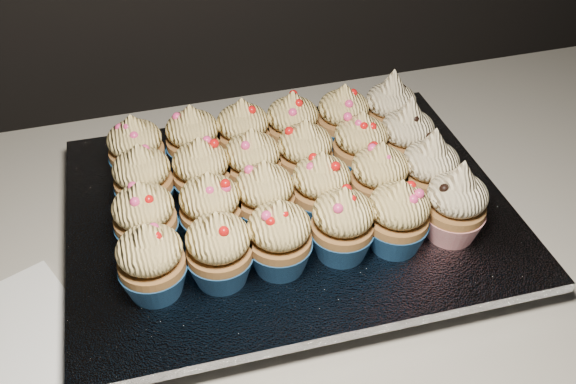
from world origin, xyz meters
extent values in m
cube|color=beige|center=(0.00, 1.70, 0.88)|extent=(2.44, 0.64, 0.04)
cube|color=black|center=(-0.07, 1.71, 0.91)|extent=(0.44, 0.34, 0.02)
cube|color=silver|center=(-0.07, 1.71, 0.93)|extent=(0.48, 0.38, 0.01)
cone|color=navy|center=(-0.22, 1.62, 0.95)|extent=(0.06, 0.06, 0.03)
ellipsoid|color=#F9D57D|center=(-0.22, 1.62, 0.99)|extent=(0.06, 0.06, 0.04)
cone|color=#F9D57D|center=(-0.22, 1.62, 1.01)|extent=(0.03, 0.03, 0.02)
cone|color=navy|center=(-0.16, 1.62, 0.95)|extent=(0.06, 0.06, 0.03)
ellipsoid|color=#F9D57D|center=(-0.16, 1.62, 0.99)|extent=(0.06, 0.06, 0.04)
cone|color=#F9D57D|center=(-0.16, 1.62, 1.01)|extent=(0.03, 0.03, 0.02)
cone|color=navy|center=(-0.11, 1.62, 0.95)|extent=(0.06, 0.06, 0.03)
ellipsoid|color=#F9D57D|center=(-0.11, 1.62, 0.99)|extent=(0.06, 0.06, 0.04)
cone|color=#F9D57D|center=(-0.11, 1.62, 1.01)|extent=(0.03, 0.03, 0.02)
cone|color=navy|center=(-0.04, 1.62, 0.95)|extent=(0.06, 0.06, 0.03)
ellipsoid|color=#F9D57D|center=(-0.04, 1.62, 0.99)|extent=(0.06, 0.06, 0.04)
cone|color=#F9D57D|center=(-0.04, 1.62, 1.01)|extent=(0.03, 0.03, 0.02)
cone|color=navy|center=(0.01, 1.62, 0.95)|extent=(0.06, 0.06, 0.03)
ellipsoid|color=#F9D57D|center=(0.01, 1.62, 0.99)|extent=(0.06, 0.06, 0.04)
cone|color=#F9D57D|center=(0.01, 1.62, 1.01)|extent=(0.03, 0.03, 0.02)
cone|color=#B11823|center=(0.08, 1.62, 0.95)|extent=(0.06, 0.06, 0.03)
ellipsoid|color=beige|center=(0.08, 1.62, 0.99)|extent=(0.06, 0.06, 0.04)
cone|color=beige|center=(0.08, 1.62, 1.02)|extent=(0.03, 0.03, 0.03)
cone|color=navy|center=(-0.22, 1.68, 0.95)|extent=(0.06, 0.06, 0.03)
ellipsoid|color=#F9D57D|center=(-0.22, 1.68, 0.99)|extent=(0.06, 0.06, 0.04)
cone|color=#F9D57D|center=(-0.22, 1.68, 1.01)|extent=(0.03, 0.03, 0.02)
cone|color=navy|center=(-0.16, 1.68, 0.95)|extent=(0.06, 0.06, 0.03)
ellipsoid|color=#F9D57D|center=(-0.16, 1.68, 0.99)|extent=(0.06, 0.06, 0.04)
cone|color=#F9D57D|center=(-0.16, 1.68, 1.01)|extent=(0.03, 0.03, 0.02)
cone|color=navy|center=(-0.10, 1.68, 0.95)|extent=(0.06, 0.06, 0.03)
ellipsoid|color=#F9D57D|center=(-0.10, 1.68, 0.99)|extent=(0.06, 0.06, 0.04)
cone|color=#F9D57D|center=(-0.10, 1.68, 1.01)|extent=(0.03, 0.03, 0.02)
cone|color=navy|center=(-0.04, 1.68, 0.95)|extent=(0.06, 0.06, 0.03)
ellipsoid|color=#F9D57D|center=(-0.04, 1.68, 0.99)|extent=(0.06, 0.06, 0.04)
cone|color=#F9D57D|center=(-0.04, 1.68, 1.01)|extent=(0.03, 0.03, 0.02)
cone|color=navy|center=(0.02, 1.68, 0.95)|extent=(0.06, 0.06, 0.03)
ellipsoid|color=#F9D57D|center=(0.02, 1.68, 0.99)|extent=(0.06, 0.06, 0.04)
cone|color=#F9D57D|center=(0.02, 1.68, 1.01)|extent=(0.03, 0.03, 0.02)
cone|color=#B11823|center=(0.07, 1.67, 0.95)|extent=(0.06, 0.06, 0.03)
ellipsoid|color=beige|center=(0.07, 1.67, 0.99)|extent=(0.06, 0.06, 0.04)
cone|color=beige|center=(0.07, 1.67, 1.02)|extent=(0.03, 0.03, 0.03)
cone|color=navy|center=(-0.22, 1.75, 0.95)|extent=(0.06, 0.06, 0.03)
ellipsoid|color=#F9D57D|center=(-0.22, 1.75, 0.99)|extent=(0.06, 0.06, 0.04)
cone|color=#F9D57D|center=(-0.22, 1.75, 1.01)|extent=(0.03, 0.03, 0.02)
cone|color=navy|center=(-0.16, 1.74, 0.95)|extent=(0.06, 0.06, 0.03)
ellipsoid|color=#F9D57D|center=(-0.16, 1.74, 0.99)|extent=(0.06, 0.06, 0.04)
cone|color=#F9D57D|center=(-0.16, 1.74, 1.01)|extent=(0.03, 0.03, 0.02)
cone|color=navy|center=(-0.10, 1.74, 0.95)|extent=(0.06, 0.06, 0.03)
ellipsoid|color=#F9D57D|center=(-0.10, 1.74, 0.99)|extent=(0.06, 0.06, 0.04)
cone|color=#F9D57D|center=(-0.10, 1.74, 1.01)|extent=(0.03, 0.03, 0.02)
cone|color=navy|center=(-0.04, 1.74, 0.95)|extent=(0.06, 0.06, 0.03)
ellipsoid|color=#F9D57D|center=(-0.04, 1.74, 0.99)|extent=(0.06, 0.06, 0.04)
cone|color=#F9D57D|center=(-0.04, 1.74, 1.01)|extent=(0.03, 0.03, 0.02)
cone|color=navy|center=(0.02, 1.74, 0.95)|extent=(0.06, 0.06, 0.03)
ellipsoid|color=#F9D57D|center=(0.02, 1.74, 0.99)|extent=(0.06, 0.06, 0.04)
cone|color=#F9D57D|center=(0.02, 1.74, 1.01)|extent=(0.03, 0.03, 0.02)
cone|color=#B11823|center=(0.08, 1.74, 0.95)|extent=(0.06, 0.06, 0.03)
ellipsoid|color=beige|center=(0.08, 1.74, 0.99)|extent=(0.06, 0.06, 0.04)
cone|color=beige|center=(0.08, 1.74, 1.02)|extent=(0.03, 0.03, 0.03)
cone|color=navy|center=(-0.22, 1.80, 0.95)|extent=(0.06, 0.06, 0.03)
ellipsoid|color=#F9D57D|center=(-0.22, 1.80, 0.99)|extent=(0.06, 0.06, 0.04)
cone|color=#F9D57D|center=(-0.22, 1.80, 1.01)|extent=(0.03, 0.03, 0.02)
cone|color=navy|center=(-0.16, 1.80, 0.95)|extent=(0.06, 0.06, 0.03)
ellipsoid|color=#F9D57D|center=(-0.16, 1.80, 0.99)|extent=(0.06, 0.06, 0.04)
cone|color=#F9D57D|center=(-0.16, 1.80, 1.01)|extent=(0.03, 0.03, 0.02)
cone|color=navy|center=(-0.10, 1.80, 0.95)|extent=(0.06, 0.06, 0.03)
ellipsoid|color=#F9D57D|center=(-0.10, 1.80, 0.99)|extent=(0.06, 0.06, 0.04)
cone|color=#F9D57D|center=(-0.10, 1.80, 1.01)|extent=(0.03, 0.03, 0.02)
cone|color=navy|center=(-0.04, 1.80, 0.95)|extent=(0.06, 0.06, 0.03)
ellipsoid|color=#F9D57D|center=(-0.04, 1.80, 0.99)|extent=(0.06, 0.06, 0.04)
cone|color=#F9D57D|center=(-0.04, 1.80, 1.01)|extent=(0.03, 0.03, 0.02)
cone|color=navy|center=(0.02, 1.80, 0.95)|extent=(0.06, 0.06, 0.03)
ellipsoid|color=#F9D57D|center=(0.02, 1.80, 0.99)|extent=(0.06, 0.06, 0.04)
cone|color=#F9D57D|center=(0.02, 1.80, 1.01)|extent=(0.03, 0.03, 0.02)
cone|color=#B11823|center=(0.08, 1.80, 0.95)|extent=(0.06, 0.06, 0.03)
ellipsoid|color=beige|center=(0.08, 1.80, 0.99)|extent=(0.06, 0.06, 0.04)
cone|color=beige|center=(0.08, 1.80, 1.02)|extent=(0.03, 0.03, 0.03)
camera|label=1|loc=(-0.22, 1.20, 1.39)|focal=40.00mm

